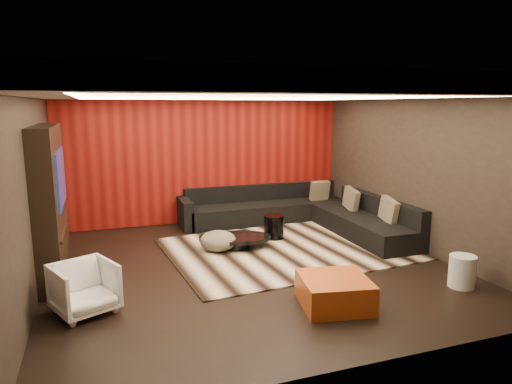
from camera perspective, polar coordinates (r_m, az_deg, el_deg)
name	(u,v)px	position (r m, az deg, el deg)	size (l,w,h in m)	color
floor	(251,266)	(7.25, -0.67, -9.26)	(6.00, 6.00, 0.02)	black
ceiling	(250,82)	(6.82, -0.73, 13.60)	(6.00, 6.00, 0.02)	silver
wall_back	(205,157)	(9.77, -6.38, 4.43)	(6.00, 0.02, 2.80)	black
wall_left	(31,190)	(6.60, -26.32, 0.25)	(0.02, 6.00, 2.80)	black
wall_right	(415,168)	(8.35, 19.30, 2.79)	(0.02, 6.00, 2.80)	black
red_feature_wall	(206,157)	(9.73, -6.32, 4.41)	(5.98, 0.05, 2.78)	#6B0C0A
soffit_back	(207,94)	(9.41, -6.11, 12.06)	(6.00, 0.60, 0.22)	silver
soffit_front	(345,82)	(4.34, 11.06, 13.36)	(6.00, 0.60, 0.22)	silver
soffit_left	(48,88)	(6.48, -24.52, 11.72)	(0.60, 4.80, 0.22)	silver
soffit_right	(405,92)	(8.09, 18.12, 11.80)	(0.60, 4.80, 0.22)	silver
cove_back	(211,99)	(9.08, -5.59, 11.55)	(4.80, 0.08, 0.04)	#FFD899
cove_front	(327,93)	(4.64, 8.86, 12.14)	(4.80, 0.08, 0.04)	#FFD899
cove_left	(78,96)	(6.46, -21.40, 11.15)	(0.08, 4.80, 0.04)	#FFD899
cove_right	(387,97)	(7.89, 16.08, 11.29)	(0.08, 4.80, 0.04)	#FFD899
tv_surround	(50,202)	(7.22, -24.32, -1.18)	(0.30, 2.00, 2.20)	black
tv_screen	(60,178)	(7.15, -23.26, 1.65)	(0.04, 1.30, 0.80)	black
tv_shelf	(64,228)	(7.29, -22.82, -4.18)	(0.04, 1.60, 0.04)	black
rug	(287,249)	(8.04, 3.85, -7.09)	(4.00, 3.00, 0.02)	beige
coffee_table	(235,242)	(8.02, -2.64, -6.24)	(1.26, 1.26, 0.21)	black
drum_stool	(274,227)	(8.55, 2.25, -4.36)	(0.37, 0.37, 0.44)	black
striped_pouf	(218,241)	(7.88, -4.74, -6.09)	(0.62, 0.62, 0.34)	beige
white_side_table	(462,271)	(6.99, 24.37, -9.02)	(0.36, 0.36, 0.45)	silver
orange_ottoman	(334,292)	(5.92, 9.78, -12.20)	(0.82, 0.82, 0.37)	#9A2C13
armchair	(84,288)	(5.97, -20.66, -11.19)	(0.67, 0.69, 0.63)	white
sectional_sofa	(301,214)	(9.46, 5.68, -2.77)	(3.65, 3.50, 0.75)	black
throw_pillows	(351,199)	(9.33, 11.78, -0.89)	(0.58, 2.45, 0.50)	beige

